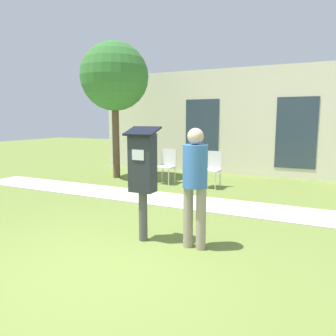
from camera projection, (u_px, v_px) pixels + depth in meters
name	position (u px, v px, depth m)	size (l,w,h in m)	color
ground_plane	(105.00, 268.00, 3.76)	(40.00, 40.00, 0.00)	olive
sidewalk	(201.00, 203.00, 6.58)	(12.00, 1.10, 0.02)	beige
building_facade	(247.00, 122.00, 9.84)	(10.00, 0.26, 3.20)	beige
parking_meter	(143.00, 169.00, 4.46)	(0.44, 0.31, 1.59)	#4C4C4C
person_standing	(195.00, 179.00, 4.20)	(0.32, 0.32, 1.58)	gray
outdoor_chair_left	(167.00, 163.00, 8.66)	(0.44, 0.44, 0.90)	silver
outdoor_chair_middle	(212.00, 166.00, 8.11)	(0.44, 0.44, 0.90)	silver
tree	(114.00, 77.00, 9.13)	(1.90, 1.90, 3.82)	brown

